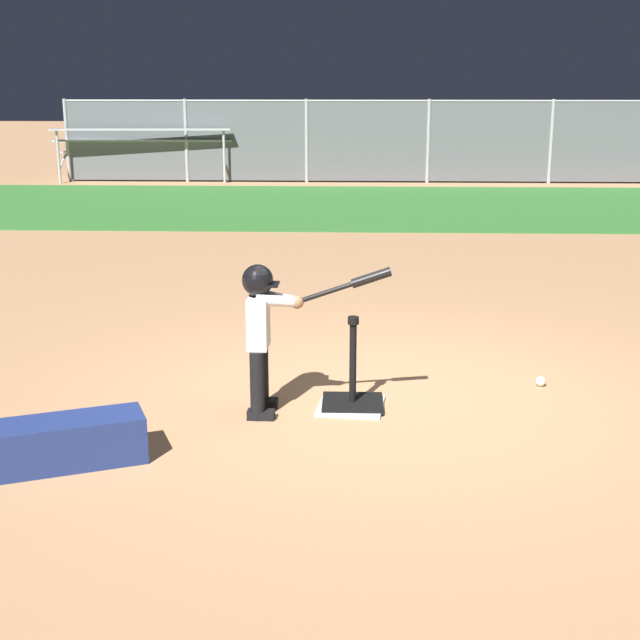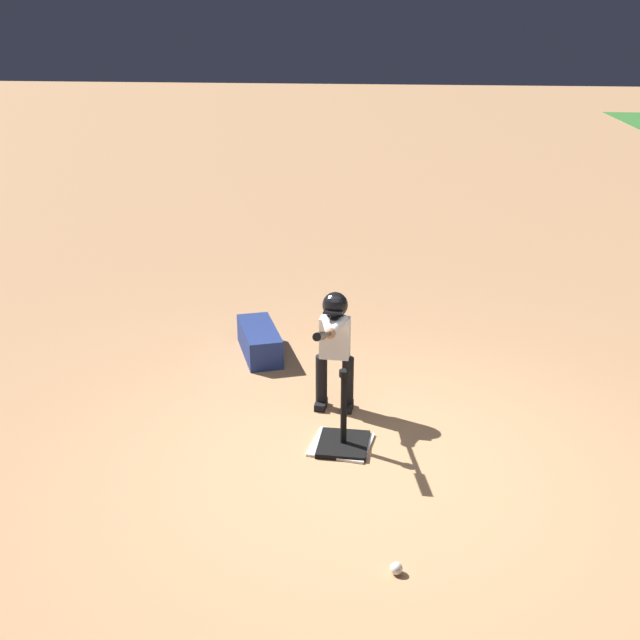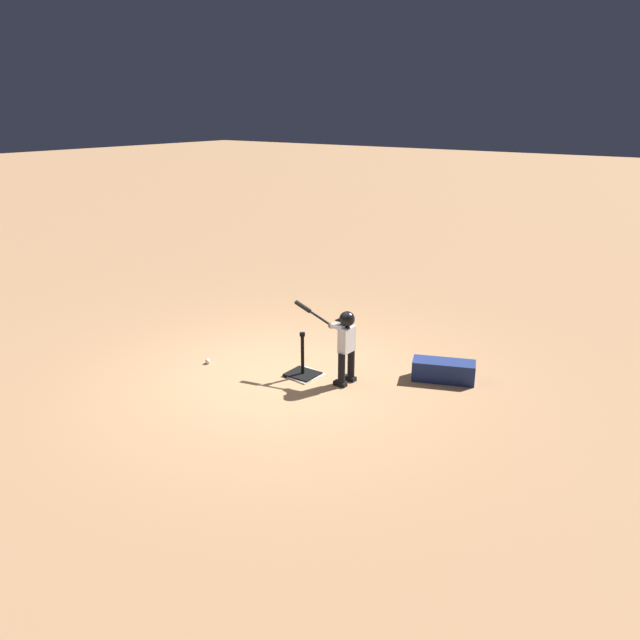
{
  "view_description": "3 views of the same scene",
  "coord_description": "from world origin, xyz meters",
  "px_view_note": "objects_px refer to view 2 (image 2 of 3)",
  "views": [
    {
      "loc": [
        -0.28,
        -5.99,
        2.18
      ],
      "look_at": [
        -0.51,
        -0.05,
        0.58
      ],
      "focal_mm": 50.0,
      "sensor_mm": 36.0,
      "label": 1
    },
    {
      "loc": [
        4.69,
        0.37,
        2.95
      ],
      "look_at": [
        -0.54,
        -0.4,
        0.93
      ],
      "focal_mm": 42.0,
      "sensor_mm": 36.0,
      "label": 2
    },
    {
      "loc": [
        -5.16,
        6.11,
        3.57
      ],
      "look_at": [
        -0.54,
        -0.23,
        0.86
      ],
      "focal_mm": 35.0,
      "sensor_mm": 36.0,
      "label": 3
    }
  ],
  "objects_px": {
    "batter_child": "(334,338)",
    "baseball": "(396,568)",
    "batting_tee": "(343,436)",
    "equipment_bag": "(259,341)"
  },
  "relations": [
    {
      "from": "batter_child",
      "to": "baseball",
      "type": "height_order",
      "value": "batter_child"
    },
    {
      "from": "batting_tee",
      "to": "baseball",
      "type": "bearing_deg",
      "value": 18.89
    },
    {
      "from": "batter_child",
      "to": "baseball",
      "type": "distance_m",
      "value": 2.16
    },
    {
      "from": "batting_tee",
      "to": "batter_child",
      "type": "xyz_separation_m",
      "value": [
        -0.59,
        -0.15,
        0.56
      ]
    },
    {
      "from": "baseball",
      "to": "batting_tee",
      "type": "bearing_deg",
      "value": -161.11
    },
    {
      "from": "batter_child",
      "to": "baseball",
      "type": "xyz_separation_m",
      "value": [
        1.97,
        0.62,
        -0.61
      ]
    },
    {
      "from": "batter_child",
      "to": "equipment_bag",
      "type": "bearing_deg",
      "value": -140.47
    },
    {
      "from": "baseball",
      "to": "equipment_bag",
      "type": "bearing_deg",
      "value": -153.71
    },
    {
      "from": "batting_tee",
      "to": "batter_child",
      "type": "relative_size",
      "value": 0.62
    },
    {
      "from": "batter_child",
      "to": "equipment_bag",
      "type": "xyz_separation_m",
      "value": [
        -1.06,
        -0.87,
        -0.51
      ]
    }
  ]
}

